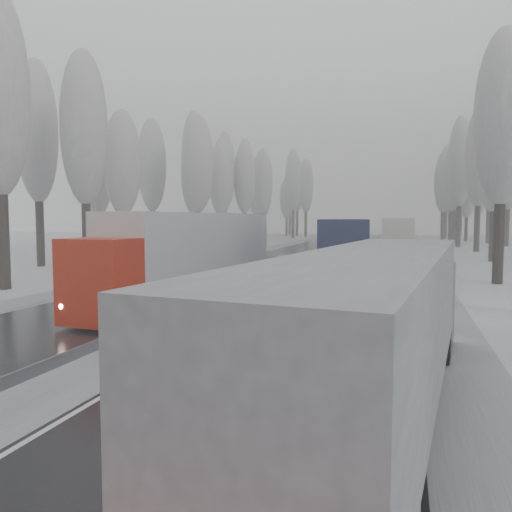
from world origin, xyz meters
The scene contains 51 objects.
ground centered at (0.00, 0.00, 0.00)m, with size 260.00×260.00×0.00m, color silver.
carriageway_right centered at (5.25, 30.00, 0.01)m, with size 7.50×200.00×0.03m, color black.
carriageway_left centered at (-5.25, 30.00, 0.01)m, with size 7.50×200.00×0.03m, color black.
median_slush centered at (0.00, 30.00, 0.02)m, with size 3.00×200.00×0.04m, color #A9ACB1.
shoulder_right centered at (10.20, 30.00, 0.02)m, with size 2.40×200.00×0.04m, color #A9ACB1.
shoulder_left centered at (-10.20, 30.00, 0.02)m, with size 2.40×200.00×0.04m, color #A9ACB1.
median_guardrail centered at (0.00, 29.99, 0.60)m, with size 0.12×200.00×0.76m.
tree_18 centered at (14.51, 27.03, 10.70)m, with size 3.60×3.60×16.58m.
tree_22 centered at (17.02, 45.60, 10.24)m, with size 3.60×3.60×15.86m.
tree_24 centered at (17.90, 51.02, 13.19)m, with size 3.60×3.60×20.49m.
tree_26 centered at (17.56, 61.27, 12.10)m, with size 3.60×3.60×18.78m.
tree_28 centered at (16.34, 71.95, 12.64)m, with size 3.60×3.60×19.62m.
tree_29 centered at (23.71, 75.95, 11.67)m, with size 3.60×3.60×18.11m.
tree_30 centered at (16.56, 81.70, 11.52)m, with size 3.60×3.60×17.86m.
tree_31 centered at (22.48, 85.70, 11.97)m, with size 3.60×3.60×18.58m.
tree_32 centered at (16.63, 89.21, 11.18)m, with size 3.60×3.60×17.33m.
tree_33 centered at (19.77, 93.21, 9.26)m, with size 3.60×3.60×14.33m.
tree_34 centered at (15.73, 96.32, 11.37)m, with size 3.60×3.60×17.63m.
tree_35 centered at (24.94, 100.32, 11.77)m, with size 3.60×3.60×18.25m.
tree_36 centered at (17.04, 106.16, 13.02)m, with size 3.60×3.60×20.23m.
tree_37 centered at (24.02, 110.16, 10.56)m, with size 3.60×3.60×16.37m.
tree_38 centered at (18.73, 116.73, 11.59)m, with size 3.60×3.60×17.97m.
tree_39 centered at (21.55, 120.73, 10.45)m, with size 3.60×3.60×16.19m.
tree_58 centered at (-15.13, 24.57, 11.10)m, with size 3.60×3.60×17.21m.
tree_59 centered at (-22.80, 28.57, 11.87)m, with size 3.60×3.60×18.41m.
tree_60 centered at (-17.75, 34.20, 9.59)m, with size 3.60×3.60×14.84m.
tree_61 centered at (-23.52, 38.20, 9.02)m, with size 3.60×3.60×13.95m.
tree_62 centered at (-13.94, 43.73, 10.36)m, with size 3.60×3.60×16.04m.
tree_63 centered at (-21.85, 47.73, 10.89)m, with size 3.60×3.60×16.88m.
tree_64 centered at (-18.26, 52.71, 9.96)m, with size 3.60×3.60×15.42m.
tree_65 centered at (-20.05, 56.71, 12.55)m, with size 3.60×3.60×19.48m.
tree_66 centered at (-18.16, 62.35, 9.84)m, with size 3.60×3.60×15.23m.
tree_67 centered at (-19.54, 66.35, 11.03)m, with size 3.60×3.60×17.09m.
tree_68 centered at (-16.58, 69.11, 10.75)m, with size 3.60×3.60×16.65m.
tree_69 centered at (-21.42, 73.11, 12.46)m, with size 3.60×3.60×19.35m.
tree_70 centered at (-16.33, 79.19, 11.03)m, with size 3.60×3.60×17.09m.
tree_71 centered at (-21.09, 83.19, 12.63)m, with size 3.60×3.60×19.61m.
tree_72 centered at (-18.93, 88.54, 9.76)m, with size 3.60×3.60×15.11m.
tree_73 centered at (-21.82, 92.54, 11.11)m, with size 3.60×3.60×17.22m.
tree_74 centered at (-15.07, 99.33, 12.67)m, with size 3.60×3.60×19.68m.
tree_75 centered at (-24.20, 103.33, 11.99)m, with size 3.60×3.60×18.60m.
tree_76 centered at (-14.05, 108.72, 11.95)m, with size 3.60×3.60×18.55m.
tree_77 centered at (-19.66, 112.72, 9.26)m, with size 3.60×3.60×14.32m.
tree_78 centered at (-17.56, 115.31, 12.59)m, with size 3.60×3.60×19.55m.
tree_79 centered at (-20.33, 119.31, 11.01)m, with size 3.60×3.60×17.07m.
truck_grey_tarp centered at (8.19, 1.39, 2.16)m, with size 3.94×14.55×3.70m.
truck_blue_box centered at (4.98, 24.55, 2.48)m, with size 3.85×16.71×4.25m.
truck_cream_box centered at (8.20, 43.19, 2.54)m, with size 3.01×17.02×4.35m.
box_truck_distant centered at (6.77, 91.21, 1.46)m, with size 2.67×7.76×2.86m.
truck_red_white centered at (-2.29, 15.10, 2.68)m, with size 4.01×18.00×4.58m.
truck_red_red centered at (-6.64, 36.09, 2.30)m, with size 3.22×15.44×3.93m.
Camera 1 is at (8.56, -8.82, 4.29)m, focal length 35.00 mm.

